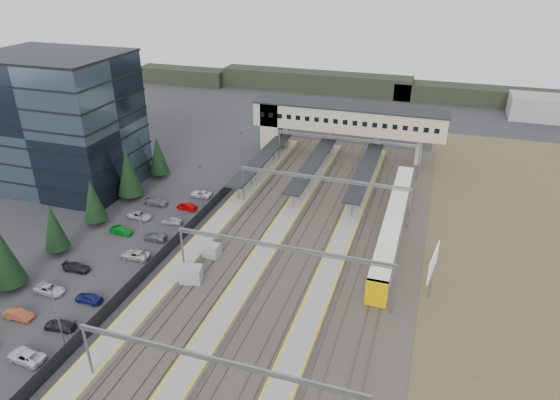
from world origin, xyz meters
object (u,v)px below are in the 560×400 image
(relay_cabin_far, at_px, (212,251))
(train, at_px, (394,224))
(relay_cabin_near, at_px, (191,275))
(office_building, at_px, (62,122))
(footbridge, at_px, (335,120))
(billboard, at_px, (433,263))

(relay_cabin_far, distance_m, train, 28.21)
(relay_cabin_near, bearing_deg, office_building, 148.89)
(footbridge, xyz_separation_m, train, (16.30, -30.58, -5.95))
(office_building, bearing_deg, billboard, -10.88)
(footbridge, relative_size, train, 1.05)
(relay_cabin_near, bearing_deg, train, 41.11)
(footbridge, bearing_deg, billboard, -62.17)
(relay_cabin_near, height_order, train, train)
(office_building, xyz_separation_m, train, (60.00, -0.58, -10.21))
(footbridge, bearing_deg, office_building, -145.53)
(relay_cabin_far, relative_size, footbridge, 0.06)
(relay_cabin_near, relative_size, footbridge, 0.08)
(billboard, bearing_deg, train, 117.26)
(office_building, distance_m, footbridge, 53.18)
(footbridge, bearing_deg, relay_cabin_far, -99.84)
(relay_cabin_far, bearing_deg, office_building, 157.08)
(billboard, bearing_deg, office_building, 169.12)
(relay_cabin_near, bearing_deg, relay_cabin_far, 89.99)
(office_building, relative_size, footbridge, 0.60)
(relay_cabin_far, distance_m, billboard, 30.60)
(office_building, distance_m, billboard, 68.01)
(relay_cabin_near, relative_size, relay_cabin_far, 1.38)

